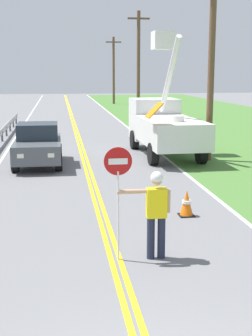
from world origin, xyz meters
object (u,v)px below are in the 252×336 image
at_px(utility_pole_mid, 138,63).
at_px(utility_bucket_truck, 163,124).
at_px(stop_sign_paddle, 118,178).
at_px(utility_pole_near, 211,65).
at_px(traffic_cone_lead, 187,204).
at_px(utility_pole_far, 114,69).
at_px(flagger_worker, 156,209).
at_px(oncoming_sedan_nearest, 38,145).

bearing_deg(utility_pole_mid, utility_bucket_truck, -95.73).
xyz_separation_m(stop_sign_paddle, utility_pole_near, (5.25, 10.65, 2.33)).
xyz_separation_m(utility_bucket_truck, traffic_cone_lead, (-1.45, -9.65, -1.08)).
height_order(utility_pole_far, traffic_cone_lead, utility_pole_far).
distance_m(utility_pole_near, utility_pole_mid, 19.72).
relative_size(stop_sign_paddle, utility_bucket_truck, 0.34).
xyz_separation_m(utility_bucket_truck, utility_pole_near, (1.62, -1.78, 2.62)).
xyz_separation_m(flagger_worker, utility_pole_far, (4.62, 48.04, 3.00)).
bearing_deg(traffic_cone_lead, oncoming_sedan_nearest, 118.37).
height_order(stop_sign_paddle, utility_pole_mid, utility_pole_mid).
bearing_deg(utility_pole_mid, oncoming_sedan_nearest, -110.52).
relative_size(flagger_worker, utility_pole_mid, 0.21).
bearing_deg(utility_pole_far, flagger_worker, -95.49).
bearing_deg(utility_bucket_truck, traffic_cone_lead, -98.54).
xyz_separation_m(flagger_worker, stop_sign_paddle, (-0.77, 0.00, 0.66)).
bearing_deg(oncoming_sedan_nearest, utility_pole_mid, 69.48).
distance_m(utility_pole_near, utility_pole_far, 37.39).
bearing_deg(utility_pole_far, utility_bucket_truck, -92.84).
bearing_deg(oncoming_sedan_nearest, flagger_worker, -75.23).
distance_m(stop_sign_paddle, oncoming_sedan_nearest, 10.75).
relative_size(oncoming_sedan_nearest, utility_pole_far, 0.53).
distance_m(oncoming_sedan_nearest, traffic_cone_lead, 8.81).
xyz_separation_m(utility_pole_near, traffic_cone_lead, (-3.07, -7.87, -3.70)).
height_order(flagger_worker, traffic_cone_lead, flagger_worker).
bearing_deg(flagger_worker, utility_pole_far, 84.51).
xyz_separation_m(oncoming_sedan_nearest, utility_pole_mid, (7.43, 19.84, 3.63)).
relative_size(utility_pole_mid, traffic_cone_lead, 12.22).
bearing_deg(utility_pole_near, utility_pole_mid, 89.49).
bearing_deg(stop_sign_paddle, oncoming_sedan_nearest, 100.79).
height_order(flagger_worker, utility_pole_far, utility_pole_far).
relative_size(flagger_worker, oncoming_sedan_nearest, 0.44).
bearing_deg(utility_pole_far, stop_sign_paddle, -96.40).
distance_m(stop_sign_paddle, utility_pole_mid, 30.96).
relative_size(flagger_worker, traffic_cone_lead, 2.61).
distance_m(utility_pole_near, traffic_cone_lead, 9.22).
height_order(utility_bucket_truck, utility_pole_mid, utility_pole_mid).
bearing_deg(stop_sign_paddle, utility_pole_mid, 79.88).
height_order(stop_sign_paddle, utility_pole_far, utility_pole_far).
distance_m(flagger_worker, utility_pole_mid, 30.91).
height_order(utility_bucket_truck, utility_pole_near, utility_pole_near).
xyz_separation_m(oncoming_sedan_nearest, utility_pole_far, (7.40, 37.52, 3.21)).
height_order(utility_pole_near, traffic_cone_lead, utility_pole_near).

